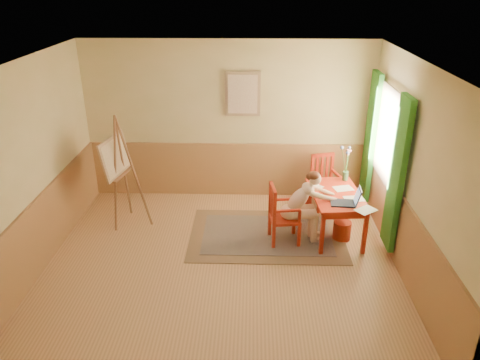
{
  "coord_description": "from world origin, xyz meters",
  "views": [
    {
      "loc": [
        0.42,
        -5.43,
        3.76
      ],
      "look_at": [
        0.25,
        0.55,
        1.05
      ],
      "focal_mm": 34.18,
      "sensor_mm": 36.0,
      "label": 1
    }
  ],
  "objects_px": {
    "chair_left": "(282,215)",
    "chair_back": "(324,182)",
    "laptop": "(348,201)",
    "easel": "(118,161)",
    "figure": "(303,204)",
    "table": "(336,199)"
  },
  "relations": [
    {
      "from": "chair_left",
      "to": "chair_back",
      "type": "relative_size",
      "value": 0.99
    },
    {
      "from": "chair_back",
      "to": "laptop",
      "type": "relative_size",
      "value": 2.19
    },
    {
      "from": "easel",
      "to": "chair_left",
      "type": "bearing_deg",
      "value": -12.18
    },
    {
      "from": "chair_left",
      "to": "easel",
      "type": "bearing_deg",
      "value": 167.82
    },
    {
      "from": "table",
      "to": "laptop",
      "type": "bearing_deg",
      "value": -73.93
    },
    {
      "from": "figure",
      "to": "easel",
      "type": "relative_size",
      "value": 0.63
    },
    {
      "from": "chair_left",
      "to": "table",
      "type": "bearing_deg",
      "value": 15.59
    },
    {
      "from": "chair_back",
      "to": "table",
      "type": "bearing_deg",
      "value": -88.53
    },
    {
      "from": "chair_left",
      "to": "chair_back",
      "type": "xyz_separation_m",
      "value": [
        0.81,
        1.2,
        0.0
      ]
    },
    {
      "from": "table",
      "to": "figure",
      "type": "xyz_separation_m",
      "value": [
        -0.52,
        -0.19,
        0.0
      ]
    },
    {
      "from": "easel",
      "to": "laptop",
      "type": "bearing_deg",
      "value": -10.8
    },
    {
      "from": "laptop",
      "to": "easel",
      "type": "height_order",
      "value": "easel"
    },
    {
      "from": "figure",
      "to": "laptop",
      "type": "distance_m",
      "value": 0.65
    },
    {
      "from": "chair_left",
      "to": "easel",
      "type": "xyz_separation_m",
      "value": [
        -2.56,
        0.55,
        0.62
      ]
    },
    {
      "from": "chair_left",
      "to": "chair_back",
      "type": "distance_m",
      "value": 1.45
    },
    {
      "from": "table",
      "to": "figure",
      "type": "distance_m",
      "value": 0.55
    },
    {
      "from": "table",
      "to": "easel",
      "type": "distance_m",
      "value": 3.44
    },
    {
      "from": "table",
      "to": "chair_back",
      "type": "xyz_separation_m",
      "value": [
        -0.02,
        0.97,
        -0.16
      ]
    },
    {
      "from": "chair_back",
      "to": "easel",
      "type": "bearing_deg",
      "value": -169.09
    },
    {
      "from": "easel",
      "to": "chair_back",
      "type": "bearing_deg",
      "value": 10.91
    },
    {
      "from": "chair_left",
      "to": "laptop",
      "type": "xyz_separation_m",
      "value": [
        0.93,
        -0.11,
        0.3
      ]
    },
    {
      "from": "chair_back",
      "to": "figure",
      "type": "relative_size",
      "value": 0.82
    }
  ]
}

